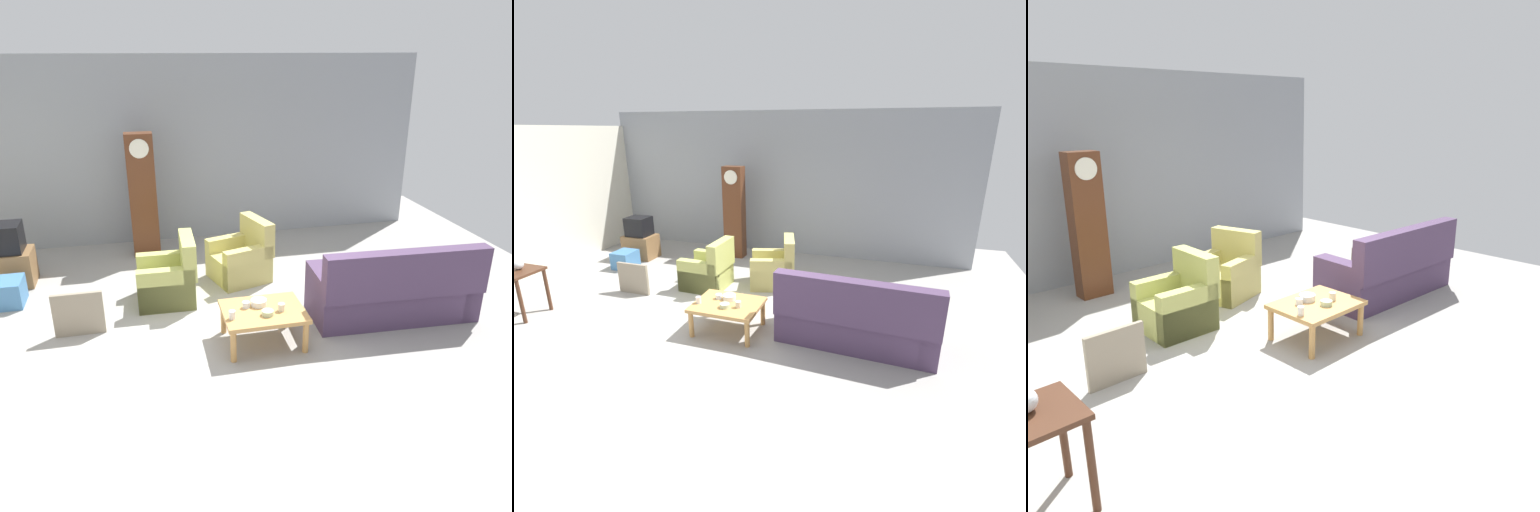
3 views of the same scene
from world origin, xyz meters
The scene contains 13 objects.
ground_plane centered at (0.00, 0.00, 0.00)m, with size 10.40×10.40×0.00m, color #999691.
garage_door_wall centered at (0.00, 3.60, 1.60)m, with size 8.40×0.16×3.20m, color gray.
couch_floral centered at (2.16, -0.12, 0.35)m, with size 2.14×0.98×1.04m.
armchair_olive_near centered at (-0.63, 1.03, 0.31)m, with size 0.81×0.78×0.92m.
armchair_olive_far centered at (0.49, 1.51, 0.31)m, with size 0.97×0.95×0.92m.
coffee_table_wood centered at (0.37, -0.33, 0.37)m, with size 0.96×0.76×0.44m.
grandfather_clock centered at (-0.87, 2.85, 1.03)m, with size 0.44×0.30×2.05m.
framed_picture_leaning centered at (-1.77, 0.35, 0.28)m, with size 0.60×0.05×0.56m, color gray.
cup_white_porcelain centered at (-0.03, -0.46, 0.49)m, with size 0.08×0.08×0.10m, color white.
cup_blue_rimmed centered at (0.19, -0.23, 0.47)m, with size 0.09×0.09×0.07m, color silver.
cup_cream_tall centered at (0.57, -0.40, 0.48)m, with size 0.08×0.08×0.09m, color beige.
bowl_white_stacked centered at (0.34, -0.21, 0.47)m, with size 0.19×0.19×0.07m, color white.
bowl_shallow_green centered at (0.39, -0.47, 0.47)m, with size 0.14×0.14×0.06m, color #B2C69E.
Camera 3 is at (-3.70, -3.95, 2.59)m, focal length 35.28 mm.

